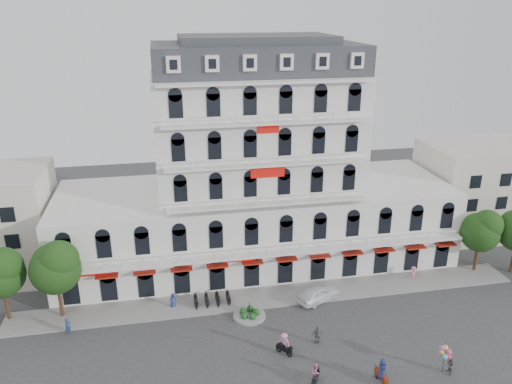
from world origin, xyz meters
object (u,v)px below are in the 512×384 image
object	(u,v)px
rider_southwest	(316,374)
rider_center	(284,343)
rider_east	(382,371)
balloon_vendor	(448,360)
parked_car	(318,293)

from	to	relation	value
rider_southwest	rider_center	distance (m)	4.35
rider_east	rider_center	bearing A→B (deg)	42.30
balloon_vendor	rider_center	bearing A→B (deg)	158.78
balloon_vendor	rider_southwest	bearing A→B (deg)	175.45
parked_car	rider_east	bearing A→B (deg)	161.23
parked_car	rider_southwest	bearing A→B (deg)	136.47
rider_southwest	balloon_vendor	xyz separation A→B (m)	(11.04, -0.88, 0.31)
rider_east	rider_center	xyz separation A→B (m)	(-6.87, 4.93, -0.04)
rider_center	balloon_vendor	xyz separation A→B (m)	(12.66, -4.91, 0.15)
rider_southwest	rider_east	distance (m)	5.33
rider_center	parked_car	bearing A→B (deg)	101.48
parked_car	rider_southwest	world-z (taller)	rider_southwest
rider_east	balloon_vendor	bearing A→B (deg)	-101.97
rider_southwest	balloon_vendor	size ratio (longest dim) A/B	0.80
parked_car	balloon_vendor	bearing A→B (deg)	-175.17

